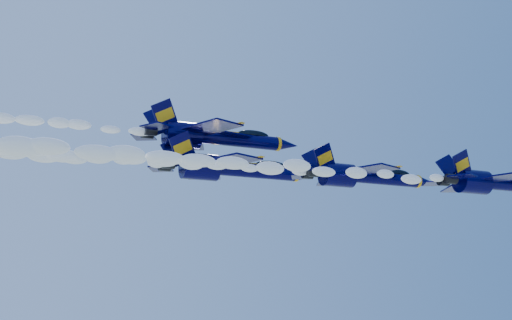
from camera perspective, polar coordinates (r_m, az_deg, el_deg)
name	(u,v)px	position (r m, az deg, el deg)	size (l,w,h in m)	color
jet_lead	(497,183)	(75.55, 18.71, -1.75)	(15.44, 12.66, 5.74)	#010033
smoke_trail_jet_lead	(142,156)	(57.89, -9.10, 0.31)	(59.66, 1.97, 1.77)	white
jet_second	(364,176)	(78.35, 8.62, -1.29)	(16.50, 13.54, 6.13)	#010033
smoke_trail_jet_second	(7,150)	(66.66, -19.32, 0.76)	(59.66, 2.10, 1.89)	white
jet_third	(231,168)	(82.53, -1.98, -0.67)	(19.55, 16.04, 7.27)	#010033
jet_fourth	(214,137)	(84.21, -3.40, 1.86)	(19.63, 16.10, 7.29)	#010033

